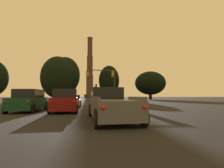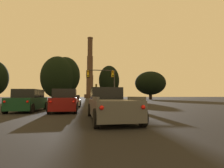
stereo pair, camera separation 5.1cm
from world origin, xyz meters
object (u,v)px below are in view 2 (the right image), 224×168
(traffic_light_far_right, at_px, (96,89))
(suv_left_lane_second, at_px, (28,101))
(pickup_truck_right_lane_third, at_px, (110,105))
(smokestack, at_px, (90,74))
(sedan_center_lane_front, at_px, (73,101))
(traffic_light_overhead_right, at_px, (105,78))
(suv_center_lane_second, at_px, (65,101))

(traffic_light_far_right, bearing_deg, suv_left_lane_second, -100.74)
(pickup_truck_right_lane_third, height_order, smokestack, smokestack)
(suv_left_lane_second, height_order, smokestack, smokestack)
(sedan_center_lane_front, bearing_deg, traffic_light_overhead_right, 50.56)
(suv_left_lane_second, relative_size, traffic_light_far_right, 0.85)
(sedan_center_lane_front, height_order, traffic_light_overhead_right, traffic_light_overhead_right)
(sedan_center_lane_front, relative_size, suv_center_lane_second, 0.95)
(pickup_truck_right_lane_third, distance_m, smokestack, 107.33)
(suv_center_lane_second, bearing_deg, pickup_truck_right_lane_third, -62.59)
(smokestack, bearing_deg, suv_center_lane_second, -93.06)
(suv_center_lane_second, bearing_deg, traffic_light_overhead_right, 68.66)
(suv_center_lane_second, xyz_separation_m, traffic_light_far_right, (6.19, 49.88, 2.95))
(traffic_light_far_right, relative_size, traffic_light_overhead_right, 1.03)
(suv_left_lane_second, bearing_deg, smokestack, 87.98)
(smokestack, bearing_deg, traffic_light_overhead_right, -90.25)
(suv_left_lane_second, distance_m, traffic_light_far_right, 50.04)
(sedan_center_lane_front, relative_size, pickup_truck_right_lane_third, 0.85)
(suv_center_lane_second, height_order, traffic_light_overhead_right, traffic_light_overhead_right)
(suv_center_lane_second, xyz_separation_m, smokestack, (5.38, 100.78, 15.07))
(suv_center_lane_second, relative_size, smokestack, 0.12)
(traffic_light_far_right, bearing_deg, suv_center_lane_second, -97.08)
(sedan_center_lane_front, relative_size, suv_left_lane_second, 0.94)
(traffic_light_far_right, distance_m, traffic_light_overhead_right, 36.40)
(pickup_truck_right_lane_third, height_order, suv_center_lane_second, suv_center_lane_second)
(sedan_center_lane_front, xyz_separation_m, traffic_light_overhead_right, (4.80, 5.80, 3.66))
(traffic_light_far_right, xyz_separation_m, smokestack, (-0.81, 50.90, 12.12))
(suv_left_lane_second, xyz_separation_m, traffic_light_overhead_right, (8.12, 12.70, 3.43))
(traffic_light_far_right, bearing_deg, smokestack, 90.91)
(pickup_truck_right_lane_third, height_order, traffic_light_overhead_right, traffic_light_overhead_right)
(traffic_light_far_right, xyz_separation_m, traffic_light_overhead_right, (-1.20, -36.38, 0.48))
(sedan_center_lane_front, distance_m, suv_left_lane_second, 7.66)
(sedan_center_lane_front, xyz_separation_m, smokestack, (5.19, 93.08, 15.30))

